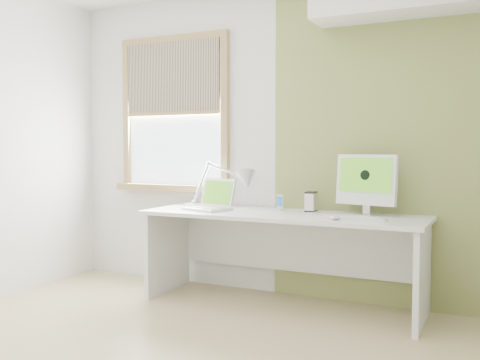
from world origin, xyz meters
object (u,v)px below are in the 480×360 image
Objects in this scene: laptop at (212,202)px; imac at (366,181)px; desk at (284,237)px; external_drive at (311,202)px; desk_lamp at (236,183)px.

imac is at bearing 7.92° from laptop.
desk is 13.98× the size of external_drive.
desk is 0.66m from desk_lamp.
desk_lamp is 1.66× the size of laptop.
laptop is (-0.11, -0.23, -0.14)m from desk_lamp.
external_drive is at bearing -0.48° from desk_lamp.
external_drive is (0.67, -0.01, -0.13)m from desk_lamp.
desk_lamp is at bearing 162.30° from desk.
laptop reaches higher than external_drive.
laptop is 1.26m from imac.
desk_lamp is at bearing 177.06° from imac.
laptop is 0.81m from external_drive.
desk_lamp is 0.29m from laptop.
imac is at bearing -6.56° from external_drive.
laptop is 0.91× the size of imac.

